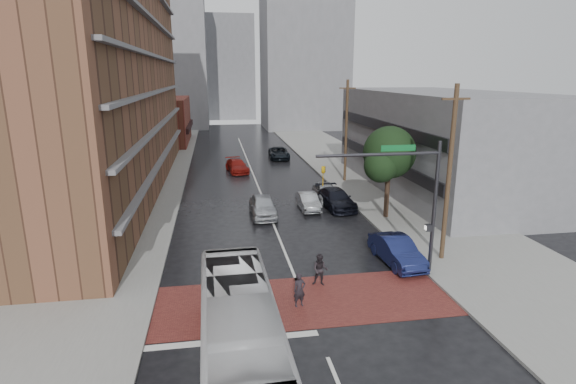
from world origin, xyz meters
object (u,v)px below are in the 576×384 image
object	(u,v)px
car_parked_near	(397,251)
car_parked_mid	(336,199)
car_travel_b	(308,201)
pedestrian_b	(320,270)
suv_travel	(279,153)
pedestrian_a	(299,290)
car_travel_a	(263,206)
car_parked_far	(326,192)
car_travel_c	(237,166)
transit_bus	(241,339)

from	to	relation	value
car_parked_near	car_parked_mid	bearing A→B (deg)	88.23
car_travel_b	car_parked_mid	xyz separation A→B (m)	(2.30, 0.07, 0.10)
pedestrian_b	suv_travel	distance (m)	35.85
pedestrian_a	car_travel_a	size ratio (longest dim) A/B	0.34
car_travel_a	suv_travel	size ratio (longest dim) A/B	0.90
car_travel_b	car_parked_mid	size ratio (longest dim) A/B	0.77
car_parked_near	car_parked_far	bearing A→B (deg)	89.01
suv_travel	car_travel_c	bearing A→B (deg)	-125.32
pedestrian_b	car_travel_c	size ratio (longest dim) A/B	0.35
transit_bus	pedestrian_a	distance (m)	5.59
transit_bus	pedestrian_b	bearing A→B (deg)	55.30
car_travel_a	car_parked_far	world-z (taller)	car_travel_a
transit_bus	suv_travel	size ratio (longest dim) A/B	2.11
pedestrian_b	car_travel_b	size ratio (longest dim) A/B	0.42
car_parked_mid	car_travel_b	bearing A→B (deg)	176.19
car_parked_near	suv_travel	bearing A→B (deg)	88.94
pedestrian_a	car_parked_mid	distance (m)	16.30
car_parked_far	car_travel_a	bearing A→B (deg)	-145.47
car_travel_b	car_parked_far	distance (m)	3.13
car_parked_near	car_parked_mid	size ratio (longest dim) A/B	0.89
car_travel_b	car_parked_far	bearing A→B (deg)	48.99
car_travel_a	car_travel_c	distance (m)	16.44
pedestrian_a	car_travel_a	bearing A→B (deg)	77.08
car_travel_a	suv_travel	world-z (taller)	car_travel_a
pedestrian_b	car_parked_mid	world-z (taller)	pedestrian_b
car_travel_c	suv_travel	bearing A→B (deg)	42.78
transit_bus	car_travel_a	world-z (taller)	transit_bus
pedestrian_b	suv_travel	world-z (taller)	pedestrian_b
suv_travel	car_parked_far	world-z (taller)	car_parked_far
car_travel_a	car_parked_mid	world-z (taller)	car_travel_a
car_travel_c	pedestrian_a	bearing A→B (deg)	-96.78
pedestrian_a	pedestrian_b	distance (m)	2.42
car_parked_far	car_travel_b	bearing A→B (deg)	-127.54
pedestrian_b	car_parked_near	world-z (taller)	pedestrian_b
car_parked_near	car_travel_b	bearing A→B (deg)	99.76
pedestrian_a	pedestrian_b	bearing A→B (deg)	39.78
car_parked_near	car_parked_far	size ratio (longest dim) A/B	1.03
car_travel_c	car_parked_mid	world-z (taller)	car_parked_mid
car_travel_a	transit_bus	bearing A→B (deg)	-98.49
pedestrian_a	car_parked_mid	xyz separation A→B (m)	(5.86, 15.21, -0.06)
transit_bus	car_travel_b	bearing A→B (deg)	70.69
suv_travel	car_parked_mid	bearing A→B (deg)	-83.70
car_travel_a	car_parked_far	bearing A→B (deg)	31.95
car_travel_a	car_travel_b	bearing A→B (deg)	17.84
pedestrian_b	car_travel_c	world-z (taller)	pedestrian_b
transit_bus	car_parked_mid	xyz separation A→B (m)	(8.83, 19.90, -0.80)
pedestrian_b	car_parked_far	distance (m)	16.12
transit_bus	car_parked_far	bearing A→B (deg)	67.88
suv_travel	car_parked_near	size ratio (longest dim) A/B	1.14
pedestrian_a	car_parked_mid	bearing A→B (deg)	55.19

